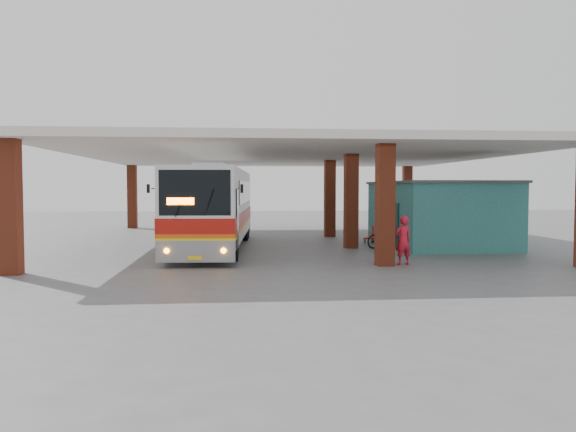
% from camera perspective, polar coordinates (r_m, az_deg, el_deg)
% --- Properties ---
extents(ground, '(90.00, 90.00, 0.00)m').
position_cam_1_polar(ground, '(22.92, 0.53, -4.11)').
color(ground, '#515154').
rests_on(ground, ground).
extents(brick_columns, '(20.10, 21.60, 4.35)m').
position_cam_1_polar(brick_columns, '(27.89, 2.43, 1.62)').
color(brick_columns, '#9A3C21').
rests_on(brick_columns, ground).
extents(canopy_roof, '(21.00, 23.00, 0.30)m').
position_cam_1_polar(canopy_roof, '(29.31, 0.24, 6.23)').
color(canopy_roof, silver).
rests_on(canopy_roof, brick_columns).
extents(shop_building, '(5.20, 8.20, 3.11)m').
position_cam_1_polar(shop_building, '(28.39, 14.92, 0.31)').
color(shop_building, '#2D6D70').
rests_on(shop_building, ground).
extents(coach_bus, '(3.58, 13.25, 3.82)m').
position_cam_1_polar(coach_bus, '(25.90, -7.47, 0.88)').
color(coach_bus, silver).
rests_on(coach_bus, ground).
extents(motorcycle, '(2.04, 1.41, 1.02)m').
position_cam_1_polar(motorcycle, '(26.38, 9.73, -2.12)').
color(motorcycle, black).
rests_on(motorcycle, ground).
extents(pedestrian, '(0.74, 0.59, 1.77)m').
position_cam_1_polar(pedestrian, '(20.73, 11.60, -2.45)').
color(pedestrian, red).
rests_on(pedestrian, ground).
extents(red_chair, '(0.49, 0.49, 0.88)m').
position_cam_1_polar(red_chair, '(28.53, 8.38, -1.94)').
color(red_chair, red).
rests_on(red_chair, ground).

